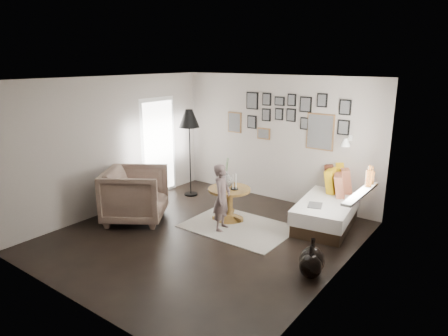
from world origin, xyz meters
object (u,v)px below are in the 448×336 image
Objects in this scene: magazine_basket at (123,209)px; demijohn_large at (312,260)px; armchair at (135,195)px; demijohn_small at (311,266)px; child at (222,198)px; vase at (227,178)px; daybed at (332,204)px; floor_lamp at (189,122)px; pedestal_table at (229,205)px.

demijohn_large is at bearing 3.94° from magazine_basket.
demijohn_small is (3.48, 0.01, -0.31)m from armchair.
child reaches higher than magazine_basket.
child is (1.54, 0.59, 0.10)m from armchair.
vase is 0.25× the size of daybed.
daybed is 2.08m from demijohn_large.
child reaches higher than daybed.
armchair is at bearing 26.48° from magazine_basket.
floor_lamp is 4.66× the size of magazine_basket.
demijohn_large is (3.68, 0.25, 0.01)m from magazine_basket.
floor_lamp reaches higher than pedestal_table.
floor_lamp reaches higher than daybed.
magazine_basket is 1.96m from child.
pedestal_table is at bearing 35.48° from magazine_basket.
demijohn_small is 2.06m from child.
child reaches higher than pedestal_table.
demijohn_large is (3.44, 0.13, -0.29)m from armchair.
magazine_basket is at bearing -93.66° from floor_lamp.
demijohn_small is at bearing -123.92° from armchair.
vase is at bearing 165.96° from pedestal_table.
demijohn_small is at bearing -83.39° from daybed.
demijohn_large reaches higher than demijohn_small.
floor_lamp is at bearing 41.47° from child.
pedestal_table reaches higher than demijohn_large.
daybed reaches higher than armchair.
demijohn_large is at bearing -23.32° from vase.
pedestal_table is 1.93× the size of magazine_basket.
daybed reaches higher than demijohn_large.
daybed is at bearing 35.57° from magazine_basket.
daybed is 2.09m from child.
armchair reaches higher than demijohn_small.
child is (-1.38, -1.55, 0.27)m from daybed.
daybed reaches higher than magazine_basket.
daybed is at bearing -57.14° from child.
demijohn_small is (0.03, -0.12, -0.02)m from demijohn_large.
armchair is 2.67× the size of magazine_basket.
armchair reaches higher than pedestal_table.
child is (1.67, -1.09, -1.03)m from floor_lamp.
demijohn_large is at bearing -23.66° from pedestal_table.
armchair is 3.46m from demijohn_large.
daybed is 3.34m from floor_lamp.
magazine_basket is 0.34× the size of child.
daybed is 5.43× the size of magazine_basket.
magazine_basket is at bearing -152.49° from daybed.
floor_lamp is at bearing -29.88° from armchair.
daybed is at bearing 8.65° from floor_lamp.
magazine_basket is at bearing -177.94° from demijohn_small.
daybed is (1.62, 1.08, -0.46)m from vase.
demijohn_large is at bearing -118.99° from child.
vase is at bearing 156.68° from demijohn_large.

